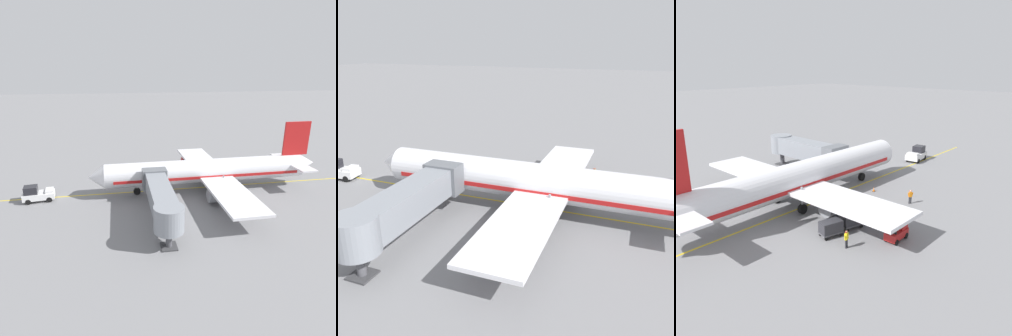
% 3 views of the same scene
% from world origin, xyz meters
% --- Properties ---
extents(ground_plane, '(400.00, 400.00, 0.00)m').
position_xyz_m(ground_plane, '(0.00, 0.00, 0.00)').
color(ground_plane, slate).
extents(gate_lead_in_line, '(0.24, 80.00, 0.01)m').
position_xyz_m(gate_lead_in_line, '(0.00, 0.00, 0.00)').
color(gate_lead_in_line, gold).
rests_on(gate_lead_in_line, ground).
extents(parked_airliner, '(30.04, 37.23, 10.63)m').
position_xyz_m(parked_airliner, '(-0.98, -0.22, 3.19)').
color(parked_airliner, silver).
rests_on(parked_airliner, ground).
extents(jet_bridge, '(14.77, 3.50, 4.98)m').
position_xyz_m(jet_bridge, '(-10.22, 8.83, 3.46)').
color(jet_bridge, gray).
rests_on(jet_bridge, ground).
extents(pushback_tractor, '(2.75, 4.65, 2.40)m').
position_xyz_m(pushback_tractor, '(-0.88, 25.90, 1.10)').
color(pushback_tractor, silver).
rests_on(pushback_tractor, ground).
extents(baggage_tug_lead, '(1.37, 2.55, 1.62)m').
position_xyz_m(baggage_tug_lead, '(12.35, 0.12, 0.71)').
color(baggage_tug_lead, '#B21E1E').
rests_on(baggage_tug_lead, ground).
extents(baggage_cart_front, '(1.83, 2.98, 1.58)m').
position_xyz_m(baggage_cart_front, '(7.07, 1.77, 0.95)').
color(baggage_cart_front, '#4C4C51').
rests_on(baggage_cart_front, ground).
extents(baggage_cart_second_in_train, '(1.83, 2.98, 1.58)m').
position_xyz_m(baggage_cart_second_in_train, '(7.61, -0.93, 0.95)').
color(baggage_cart_second_in_train, '#4C4C51').
rests_on(baggage_cart_second_in_train, ground).
extents(baggage_cart_third_in_train, '(1.83, 2.98, 1.58)m').
position_xyz_m(baggage_cart_third_in_train, '(7.31, -3.56, 0.95)').
color(baggage_cart_third_in_train, '#4C4C51').
rests_on(baggage_cart_third_in_train, ground).
extents(ground_crew_wing_walker, '(0.50, 0.64, 1.69)m').
position_xyz_m(ground_crew_wing_walker, '(8.61, 8.51, 0.95)').
color(ground_crew_wing_walker, '#232328').
rests_on(ground_crew_wing_walker, ground).
extents(ground_crew_loader, '(0.73, 0.28, 1.69)m').
position_xyz_m(ground_crew_loader, '(3.46, 0.49, 0.95)').
color(ground_crew_loader, '#232328').
rests_on(ground_crew_loader, ground).
extents(ground_crew_marshaller, '(0.32, 0.72, 1.69)m').
position_xyz_m(ground_crew_marshaller, '(9.88, -4.21, 0.95)').
color(ground_crew_marshaller, '#232328').
rests_on(ground_crew_marshaller, ground).
extents(safety_cone_nose_left, '(0.36, 0.36, 0.59)m').
position_xyz_m(safety_cone_nose_left, '(2.95, 8.87, 0.29)').
color(safety_cone_nose_left, black).
rests_on(safety_cone_nose_left, ground).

